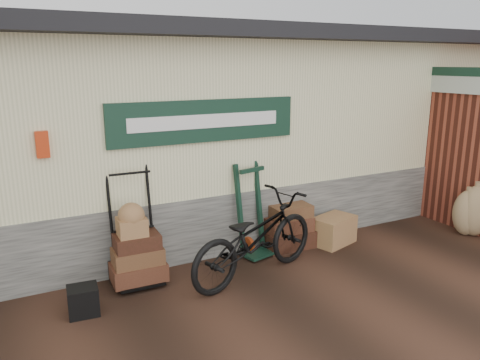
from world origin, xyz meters
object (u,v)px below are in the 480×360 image
Objects in this scene: porter_trolley at (133,220)px; suitcase_stack at (288,226)px; wicker_hamper at (334,230)px; bicycle at (255,233)px; green_barrow at (252,210)px; black_trunk at (83,301)px.

porter_trolley reaches higher than suitcase_stack.
porter_trolley is 3.07m from wicker_hamper.
suitcase_stack is 0.36× the size of bicycle.
green_barrow reaches higher than wicker_hamper.
green_barrow is 0.65× the size of bicycle.
suitcase_stack is 1.17m from bicycle.
green_barrow is 2.56m from black_trunk.
suitcase_stack reaches higher than wicker_hamper.
green_barrow is 2.05× the size of wicker_hamper.
suitcase_stack is 1.15× the size of wicker_hamper.
black_trunk is (-3.05, -0.60, -0.17)m from suitcase_stack.
green_barrow is (1.70, 0.02, -0.13)m from porter_trolley.
bicycle is (-1.63, -0.45, 0.39)m from wicker_hamper.
porter_trolley is at bearing 49.50° from bicycle.
suitcase_stack is 3.11m from black_trunk.
suitcase_stack is (2.31, 0.02, -0.46)m from porter_trolley.
porter_trolley is 2.12× the size of suitcase_stack.
suitcase_stack is (0.62, 0.00, -0.34)m from green_barrow.
porter_trolley is 1.54m from bicycle.
suitcase_stack reaches higher than black_trunk.
green_barrow is 0.73m from bicycle.
black_trunk is (-3.75, -0.39, -0.05)m from wicker_hamper.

